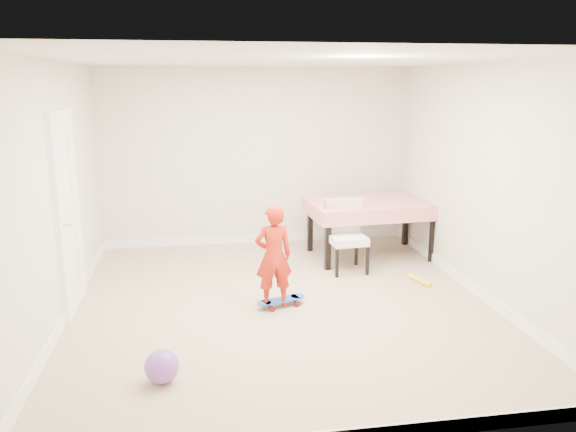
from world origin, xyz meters
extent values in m
plane|color=tan|center=(0.00, 0.00, 0.00)|extent=(5.00, 5.00, 0.00)
cube|color=silver|center=(0.00, 0.00, 2.58)|extent=(4.50, 5.00, 0.04)
cube|color=beige|center=(0.00, 2.48, 1.30)|extent=(4.50, 0.04, 2.60)
cube|color=beige|center=(0.00, -2.48, 1.30)|extent=(4.50, 0.04, 2.60)
cube|color=beige|center=(-2.23, 0.00, 1.30)|extent=(0.04, 5.00, 2.60)
cube|color=beige|center=(2.23, 0.00, 1.30)|extent=(0.04, 5.00, 2.60)
cube|color=white|center=(-2.22, 0.30, 1.02)|extent=(0.11, 0.94, 2.11)
cube|color=white|center=(0.00, 2.49, 0.06)|extent=(4.50, 0.02, 0.12)
cube|color=white|center=(-2.24, 0.00, 0.06)|extent=(0.02, 5.00, 0.12)
cube|color=white|center=(2.24, 0.00, 0.06)|extent=(0.02, 5.00, 0.12)
imported|color=#B42312|center=(-0.10, -0.08, 0.55)|extent=(0.43, 0.30, 1.10)
sphere|color=purple|center=(-1.21, -1.46, 0.14)|extent=(0.28, 0.28, 0.28)
cylinder|color=yellow|center=(1.76, 0.41, 0.03)|extent=(0.17, 0.40, 0.06)
camera|label=1|loc=(-0.86, -5.70, 2.39)|focal=35.00mm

